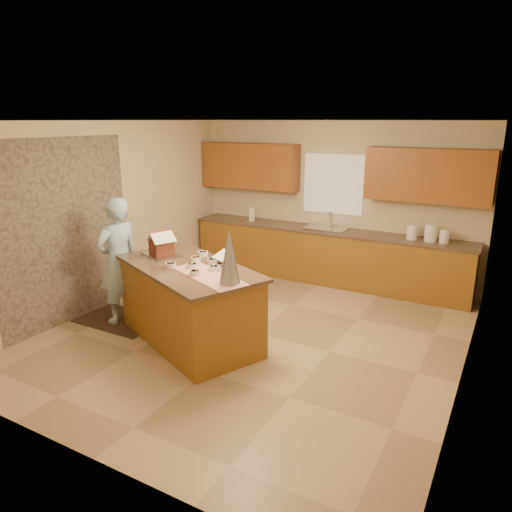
% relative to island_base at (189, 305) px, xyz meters
% --- Properties ---
extents(floor, '(5.50, 5.50, 0.00)m').
position_rel_island_base_xyz_m(floor, '(0.63, 0.57, -0.48)').
color(floor, tan).
rests_on(floor, ground).
extents(ceiling, '(5.50, 5.50, 0.00)m').
position_rel_island_base_xyz_m(ceiling, '(0.63, 0.57, 2.22)').
color(ceiling, silver).
rests_on(ceiling, floor).
extents(wall_back, '(5.50, 5.50, 0.00)m').
position_rel_island_base_xyz_m(wall_back, '(0.63, 3.32, 0.87)').
color(wall_back, beige).
rests_on(wall_back, floor).
extents(wall_front, '(5.50, 5.50, 0.00)m').
position_rel_island_base_xyz_m(wall_front, '(0.63, -2.18, 0.87)').
color(wall_front, beige).
rests_on(wall_front, floor).
extents(wall_left, '(5.50, 5.50, 0.00)m').
position_rel_island_base_xyz_m(wall_left, '(-1.87, 0.57, 0.87)').
color(wall_left, beige).
rests_on(wall_left, floor).
extents(wall_right, '(5.50, 5.50, 0.00)m').
position_rel_island_base_xyz_m(wall_right, '(3.13, 0.57, 0.87)').
color(wall_right, beige).
rests_on(wall_right, floor).
extents(stone_accent, '(0.00, 2.50, 2.50)m').
position_rel_island_base_xyz_m(stone_accent, '(-1.85, -0.23, 0.77)').
color(stone_accent, gray).
rests_on(stone_accent, wall_left).
extents(window_curtain, '(1.05, 0.03, 1.00)m').
position_rel_island_base_xyz_m(window_curtain, '(0.63, 3.29, 1.17)').
color(window_curtain, white).
rests_on(window_curtain, wall_back).
extents(back_counter_base, '(4.80, 0.60, 0.88)m').
position_rel_island_base_xyz_m(back_counter_base, '(0.63, 3.02, -0.04)').
color(back_counter_base, '#8F581D').
rests_on(back_counter_base, floor).
extents(back_counter_top, '(4.85, 0.63, 0.04)m').
position_rel_island_base_xyz_m(back_counter_top, '(0.63, 3.02, 0.42)').
color(back_counter_top, brown).
rests_on(back_counter_top, back_counter_base).
extents(upper_cabinet_left, '(1.85, 0.35, 0.80)m').
position_rel_island_base_xyz_m(upper_cabinet_left, '(-0.92, 3.14, 1.42)').
color(upper_cabinet_left, '#985E20').
rests_on(upper_cabinet_left, wall_back).
extents(upper_cabinet_right, '(1.85, 0.35, 0.80)m').
position_rel_island_base_xyz_m(upper_cabinet_right, '(2.18, 3.14, 1.42)').
color(upper_cabinet_right, '#985E20').
rests_on(upper_cabinet_right, wall_back).
extents(sink, '(0.70, 0.45, 0.12)m').
position_rel_island_base_xyz_m(sink, '(0.63, 3.02, 0.41)').
color(sink, silver).
rests_on(sink, back_counter_top).
extents(faucet, '(0.03, 0.03, 0.28)m').
position_rel_island_base_xyz_m(faucet, '(0.63, 3.20, 0.58)').
color(faucet, silver).
rests_on(faucet, back_counter_top).
extents(island_base, '(2.17, 1.68, 0.95)m').
position_rel_island_base_xyz_m(island_base, '(0.00, 0.00, 0.00)').
color(island_base, '#8F581D').
rests_on(island_base, floor).
extents(island_top, '(2.29, 1.80, 0.04)m').
position_rel_island_base_xyz_m(island_top, '(0.00, 0.00, 0.50)').
color(island_top, brown).
rests_on(island_top, island_base).
extents(table_runner, '(1.15, 0.80, 0.01)m').
position_rel_island_base_xyz_m(table_runner, '(0.44, -0.20, 0.52)').
color(table_runner, '#AE170C').
rests_on(table_runner, island_top).
extents(baking_tray, '(0.60, 0.54, 0.03)m').
position_rel_island_base_xyz_m(baking_tray, '(-0.56, 0.19, 0.53)').
color(baking_tray, silver).
rests_on(baking_tray, island_top).
extents(cookbook, '(0.29, 0.27, 0.10)m').
position_rel_island_base_xyz_m(cookbook, '(0.32, 0.31, 0.62)').
color(cookbook, white).
rests_on(cookbook, island_top).
extents(tinsel_tree, '(0.31, 0.31, 0.59)m').
position_rel_island_base_xyz_m(tinsel_tree, '(0.79, -0.29, 0.82)').
color(tinsel_tree, silver).
rests_on(tinsel_tree, island_top).
extents(rug, '(1.17, 0.76, 0.01)m').
position_rel_island_base_xyz_m(rug, '(-1.24, 0.03, -0.47)').
color(rug, black).
rests_on(rug, floor).
extents(boy, '(0.54, 0.70, 1.73)m').
position_rel_island_base_xyz_m(boy, '(-1.19, 0.03, 0.40)').
color(boy, '#99B9DA').
rests_on(boy, rug).
extents(canister_a, '(0.16, 0.16, 0.22)m').
position_rel_island_base_xyz_m(canister_a, '(2.04, 3.02, 0.56)').
color(canister_a, white).
rests_on(canister_a, back_counter_top).
extents(canister_b, '(0.18, 0.18, 0.27)m').
position_rel_island_base_xyz_m(canister_b, '(2.32, 3.02, 0.58)').
color(canister_b, white).
rests_on(canister_b, back_counter_top).
extents(canister_c, '(0.14, 0.14, 0.20)m').
position_rel_island_base_xyz_m(canister_c, '(2.52, 3.02, 0.55)').
color(canister_c, white).
rests_on(canister_c, back_counter_top).
extents(paper_towel, '(0.11, 0.11, 0.24)m').
position_rel_island_base_xyz_m(paper_towel, '(-0.82, 3.02, 0.57)').
color(paper_towel, white).
rests_on(paper_towel, back_counter_top).
extents(gingerbread_house, '(0.39, 0.40, 0.30)m').
position_rel_island_base_xyz_m(gingerbread_house, '(-0.56, 0.19, 0.66)').
color(gingerbread_house, '#5F2A19').
rests_on(gingerbread_house, baking_tray).
extents(candy_bowls, '(0.76, 0.84, 0.06)m').
position_rel_island_base_xyz_m(candy_bowls, '(0.16, 0.06, 0.55)').
color(candy_bowls, '#28B063').
rests_on(candy_bowls, island_top).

